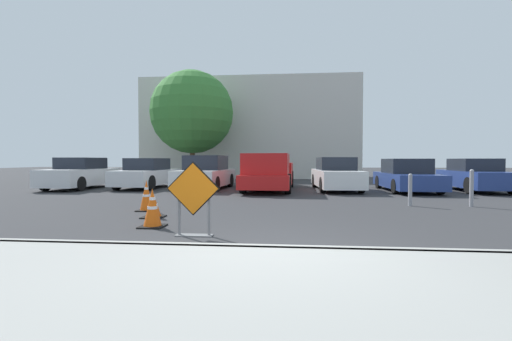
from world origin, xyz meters
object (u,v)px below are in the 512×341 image
Objects in this scene: road_closed_sign at (193,196)px; pickup_truck at (269,174)px; parked_car_third at (206,174)px; bollard_nearest at (410,189)px; parked_car_fifth at (406,176)px; parked_car_sixth at (475,176)px; parked_car_second at (147,174)px; parked_car_nearest at (81,174)px; traffic_cone_second at (153,205)px; traffic_cone_third at (146,196)px; bollard_second at (472,187)px; parked_car_fourth at (336,175)px; traffic_cone_nearest at (152,208)px.

pickup_truck is (0.84, 9.16, 0.01)m from road_closed_sign.
parked_car_third reaches higher than bollard_nearest.
parked_car_sixth is (3.00, 0.34, 0.02)m from parked_car_fifth.
parked_car_second is at bearing 151.73° from bollard_nearest.
parked_car_nearest is at bearing 159.68° from bollard_nearest.
traffic_cone_second is 0.73× the size of traffic_cone_third.
road_closed_sign reaches higher than traffic_cone_third.
parked_car_sixth is 4.05× the size of bollard_second.
bollard_nearest is (7.37, 1.64, 0.11)m from traffic_cone_third.
traffic_cone_second is at bearing 98.38° from parked_car_third.
bollard_nearest is (-1.57, -5.00, -0.14)m from parked_car_fifth.
parked_car_second is at bearing 2.32° from parked_car_sixth.
parked_car_third is 0.95× the size of parked_car_fourth.
parked_car_second is (-4.08, 9.37, 0.29)m from traffic_cone_nearest.
parked_car_third reaches higher than bollard_second.
road_closed_sign is at bearing 48.39° from parked_car_sixth.
road_closed_sign is at bearing 130.44° from parked_car_nearest.
parked_car_second is at bearing 112.85° from traffic_cone_third.
parked_car_third is at bearing 150.03° from bollard_second.
parked_car_nearest is (-6.06, 6.61, 0.28)m from traffic_cone_third.
parked_car_sixth is (18.00, 0.37, -0.02)m from parked_car_nearest.
parked_car_third is 4.05× the size of bollard_second.
parked_car_sixth is at bearing 61.92° from bollard_second.
parked_car_fourth is at bearing 56.16° from traffic_cone_second.
parked_car_second is 0.96× the size of parked_car_fifth.
parked_car_fourth is 4.87× the size of bollard_nearest.
parked_car_second is 3.02m from parked_car_third.
road_closed_sign is 1.69× the size of traffic_cone_nearest.
traffic_cone_nearest is 8.61m from pickup_truck.
parked_car_third is (-0.65, 7.93, 0.43)m from traffic_cone_second.
bollard_second is at bearing 153.73° from parked_car_third.
parked_car_second is 0.96× the size of parked_car_third.
pickup_truck is 6.42m from bollard_nearest.
pickup_truck reaches higher than parked_car_third.
bollard_second is at bearing 25.00° from traffic_cone_nearest.
traffic_cone_third is at bearing 120.42° from traffic_cone_second.
traffic_cone_second is at bearing -59.58° from traffic_cone_third.
bollard_nearest is at bearing 159.52° from parked_car_nearest.
road_closed_sign is 0.32× the size of parked_car_nearest.
pickup_truck is 9.04m from parked_car_sixth.
road_closed_sign is 10.04m from parked_car_third.
bollard_nearest is (5.28, 4.53, -0.22)m from road_closed_sign.
parked_car_fourth is (3.85, 9.85, -0.04)m from road_closed_sign.
parked_car_sixth reaches higher than bollard_nearest.
parked_car_sixth is at bearing 49.44° from bollard_nearest.
parked_car_third is at bearing -9.77° from pickup_truck.
parked_car_nearest is 0.90× the size of parked_car_fourth.
road_closed_sign is at bearing 120.30° from parked_car_second.
traffic_cone_third is 13.84m from parked_car_sixth.
traffic_cone_third reaches higher than traffic_cone_second.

